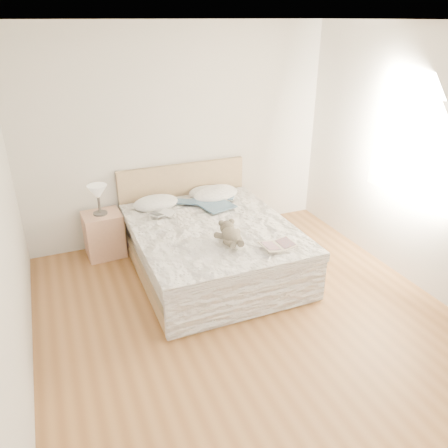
{
  "coord_description": "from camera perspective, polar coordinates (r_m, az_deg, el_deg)",
  "views": [
    {
      "loc": [
        -1.58,
        -3.03,
        2.72
      ],
      "look_at": [
        0.12,
        1.05,
        0.62
      ],
      "focal_mm": 35.0,
      "sensor_mm": 36.0,
      "label": 1
    }
  ],
  "objects": [
    {
      "name": "wall_right",
      "position": [
        4.89,
        26.18,
        6.51
      ],
      "size": [
        0.02,
        4.5,
        2.7
      ],
      "primitive_type": "cube",
      "color": "silver",
      "rests_on": "ground"
    },
    {
      "name": "ceiling",
      "position": [
        3.42,
        5.49,
        24.97
      ],
      "size": [
        4.0,
        4.5,
        0.0
      ],
      "primitive_type": "cube",
      "color": "white",
      "rests_on": "ground"
    },
    {
      "name": "wall_back",
      "position": [
        5.68,
        -5.87,
        11.33
      ],
      "size": [
        4.0,
        0.02,
        2.7
      ],
      "primitive_type": "cube",
      "color": "silver",
      "rests_on": "ground"
    },
    {
      "name": "photo_book",
      "position": [
        5.17,
        -8.16,
        1.28
      ],
      "size": [
        0.34,
        0.31,
        0.02
      ],
      "primitive_type": "cube",
      "rotation": [
        0.0,
        0.0,
        0.55
      ],
      "color": "silver",
      "rests_on": "bed"
    },
    {
      "name": "blouse",
      "position": [
        5.42,
        -1.5,
        2.74
      ],
      "size": [
        0.71,
        0.74,
        0.02
      ],
      "primitive_type": null,
      "rotation": [
        0.0,
        0.0,
        0.24
      ],
      "color": "#344F66",
      "rests_on": "bed"
    },
    {
      "name": "table_lamp",
      "position": [
        5.4,
        -16.16,
        3.83
      ],
      "size": [
        0.25,
        0.25,
        0.37
      ],
      "color": "#49443F",
      "rests_on": "nightstand"
    },
    {
      "name": "pillow_right",
      "position": [
        5.68,
        -1.06,
        3.94
      ],
      "size": [
        0.73,
        0.61,
        0.19
      ],
      "primitive_type": "ellipsoid",
      "rotation": [
        0.0,
        0.0,
        0.3
      ],
      "color": "white",
      "rests_on": "bed"
    },
    {
      "name": "window",
      "position": [
        5.04,
        23.84,
        8.68
      ],
      "size": [
        0.02,
        1.3,
        1.1
      ],
      "primitive_type": "cube",
      "color": "white",
      "rests_on": "wall_right"
    },
    {
      "name": "pillow_left",
      "position": [
        5.47,
        -8.89,
        2.73
      ],
      "size": [
        0.61,
        0.46,
        0.17
      ],
      "primitive_type": "ellipsoid",
      "rotation": [
        0.0,
        0.0,
        0.11
      ],
      "color": "white",
      "rests_on": "bed"
    },
    {
      "name": "bed",
      "position": [
        5.11,
        -1.82,
        -2.76
      ],
      "size": [
        1.72,
        2.14,
        1.0
      ],
      "color": "tan",
      "rests_on": "floor"
    },
    {
      "name": "teddy_bear",
      "position": [
        4.45,
        0.92,
        -2.33
      ],
      "size": [
        0.26,
        0.36,
        0.19
      ],
      "primitive_type": null,
      "rotation": [
        0.0,
        0.0,
        -0.03
      ],
      "color": "brown",
      "rests_on": "bed"
    },
    {
      "name": "nightstand",
      "position": [
        5.61,
        -15.4,
        -1.32
      ],
      "size": [
        0.47,
        0.42,
        0.56
      ],
      "primitive_type": "cube",
      "rotation": [
        0.0,
        0.0,
        0.05
      ],
      "color": "tan",
      "rests_on": "floor"
    },
    {
      "name": "childrens_book",
      "position": [
        4.45,
        7.05,
        -2.83
      ],
      "size": [
        0.35,
        0.24,
        0.02
      ],
      "primitive_type": "cube",
      "rotation": [
        0.0,
        0.0,
        0.02
      ],
      "color": "beige",
      "rests_on": "bed"
    },
    {
      "name": "floor",
      "position": [
        4.37,
        3.99,
        -13.17
      ],
      "size": [
        4.0,
        4.5,
        0.0
      ],
      "primitive_type": "cube",
      "color": "brown",
      "rests_on": "ground"
    },
    {
      "name": "pillow_middle",
      "position": [
        5.73,
        -1.95,
        4.14
      ],
      "size": [
        0.59,
        0.47,
        0.16
      ],
      "primitive_type": "ellipsoid",
      "rotation": [
        0.0,
        0.0,
        -0.19
      ],
      "color": "silver",
      "rests_on": "bed"
    }
  ]
}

